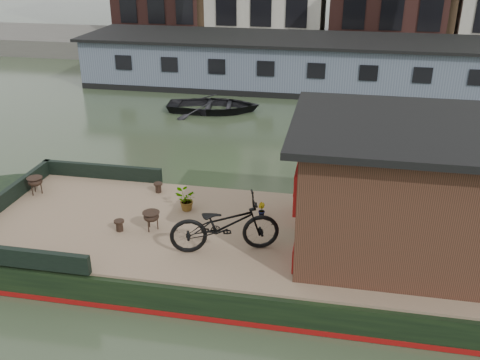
% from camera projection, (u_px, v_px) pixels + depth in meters
% --- Properties ---
extents(ground, '(120.00, 120.00, 0.00)m').
position_uv_depth(ground, '(276.00, 263.00, 10.70)').
color(ground, '#283220').
rests_on(ground, ground).
extents(houseboat_hull, '(14.01, 4.02, 0.60)m').
position_uv_depth(houseboat_hull, '(211.00, 245.00, 10.81)').
color(houseboat_hull, black).
rests_on(houseboat_hull, ground).
extents(houseboat_deck, '(11.80, 3.80, 0.05)m').
position_uv_depth(houseboat_deck, '(277.00, 236.00, 10.44)').
color(houseboat_deck, '#7A644B').
rests_on(houseboat_deck, houseboat_hull).
extents(bow_bulwark, '(3.00, 4.00, 0.35)m').
position_uv_depth(bow_bulwark, '(38.00, 205.00, 11.23)').
color(bow_bulwark, black).
rests_on(bow_bulwark, houseboat_deck).
extents(cabin, '(4.00, 3.50, 2.42)m').
position_uv_depth(cabin, '(401.00, 187.00, 9.54)').
color(cabin, black).
rests_on(cabin, houseboat_deck).
extents(bicycle, '(2.13, 1.28, 1.06)m').
position_uv_depth(bicycle, '(225.00, 225.00, 9.74)').
color(bicycle, black).
rests_on(bicycle, houseboat_deck).
extents(potted_plant_b, '(0.21, 0.22, 0.31)m').
position_uv_depth(potted_plant_b, '(261.00, 210.00, 11.06)').
color(potted_plant_b, brown).
rests_on(potted_plant_b, houseboat_deck).
extents(potted_plant_c, '(0.51, 0.47, 0.47)m').
position_uv_depth(potted_plant_c, '(185.00, 200.00, 11.29)').
color(potted_plant_c, '#973B2B').
rests_on(potted_plant_c, houseboat_deck).
extents(brazier_front, '(0.38, 0.38, 0.39)m').
position_uv_depth(brazier_front, '(152.00, 221.00, 10.55)').
color(brazier_front, black).
rests_on(brazier_front, houseboat_deck).
extents(brazier_rear, '(0.46, 0.46, 0.40)m').
position_uv_depth(brazier_rear, '(36.00, 185.00, 12.05)').
color(brazier_rear, black).
rests_on(brazier_rear, houseboat_deck).
extents(bollard_port, '(0.20, 0.20, 0.23)m').
position_uv_depth(bollard_port, '(158.00, 188.00, 12.14)').
color(bollard_port, black).
rests_on(bollard_port, houseboat_deck).
extents(bollard_stbd, '(0.20, 0.20, 0.23)m').
position_uv_depth(bollard_stbd, '(119.00, 226.00, 10.54)').
color(bollard_stbd, black).
rests_on(bollard_stbd, houseboat_deck).
extents(dinghy, '(3.70, 2.85, 0.71)m').
position_uv_depth(dinghy, '(214.00, 102.00, 19.93)').
color(dinghy, black).
rests_on(dinghy, ground).
extents(far_houseboat, '(20.40, 4.40, 2.11)m').
position_uv_depth(far_houseboat, '(319.00, 66.00, 22.81)').
color(far_houseboat, slate).
rests_on(far_houseboat, ground).
extents(quay, '(60.00, 6.00, 0.90)m').
position_uv_depth(quay, '(325.00, 49.00, 28.84)').
color(quay, '#47443F').
rests_on(quay, ground).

